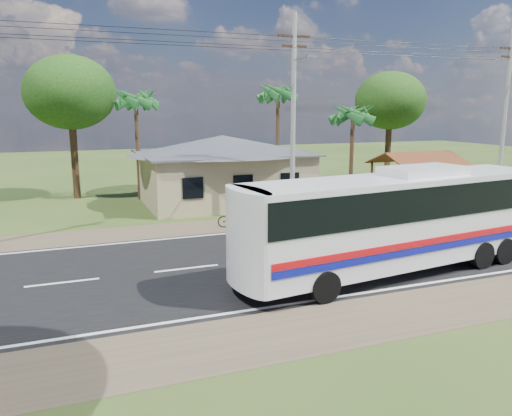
{
  "coord_description": "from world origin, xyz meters",
  "views": [
    {
      "loc": [
        -8.59,
        -18.2,
        6.1
      ],
      "look_at": [
        -1.24,
        1.0,
        1.99
      ],
      "focal_mm": 35.0,
      "sensor_mm": 36.0,
      "label": 1
    }
  ],
  "objects_px": {
    "coach_bus": "(400,213)",
    "motorcycle": "(236,218)",
    "waiting_shed": "(418,161)",
    "person": "(383,196)"
  },
  "relations": [
    {
      "from": "coach_bus",
      "to": "motorcycle",
      "type": "height_order",
      "value": "coach_bus"
    },
    {
      "from": "waiting_shed",
      "to": "coach_bus",
      "type": "relative_size",
      "value": 0.4
    },
    {
      "from": "waiting_shed",
      "to": "motorcycle",
      "type": "xyz_separation_m",
      "value": [
        -13.5,
        -2.58,
        -2.23
      ]
    },
    {
      "from": "motorcycle",
      "to": "person",
      "type": "xyz_separation_m",
      "value": [
        9.64,
        0.77,
        0.42
      ]
    },
    {
      "from": "waiting_shed",
      "to": "coach_bus",
      "type": "distance_m",
      "value": 15.45
    },
    {
      "from": "coach_bus",
      "to": "person",
      "type": "distance_m",
      "value": 11.76
    },
    {
      "from": "waiting_shed",
      "to": "person",
      "type": "relative_size",
      "value": 2.83
    },
    {
      "from": "waiting_shed",
      "to": "motorcycle",
      "type": "relative_size",
      "value": 2.74
    },
    {
      "from": "motorcycle",
      "to": "person",
      "type": "distance_m",
      "value": 9.68
    },
    {
      "from": "coach_bus",
      "to": "motorcycle",
      "type": "relative_size",
      "value": 6.85
    }
  ]
}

